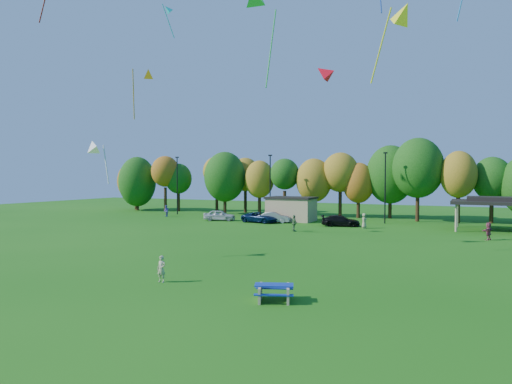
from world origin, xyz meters
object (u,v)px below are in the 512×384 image
at_px(car_b, 274,217).
at_px(car_d, 341,221).
at_px(kite_flyer, 161,269).
at_px(car_c, 260,217).
at_px(car_a, 220,215).
at_px(picnic_table, 274,291).

bearing_deg(car_b, car_d, -106.98).
distance_m(car_b, car_d, 8.92).
xyz_separation_m(kite_flyer, car_c, (-9.03, 32.62, -0.08)).
bearing_deg(car_d, car_b, 71.61).
bearing_deg(car_b, kite_flyer, 178.04).
xyz_separation_m(kite_flyer, car_a, (-15.10, 32.67, -0.03)).
bearing_deg(picnic_table, car_c, 94.61).
bearing_deg(car_d, car_c, 75.46).
bearing_deg(car_c, car_a, 98.49).
relative_size(kite_flyer, car_c, 0.31).
bearing_deg(picnic_table, car_a, 102.37).
bearing_deg(kite_flyer, car_a, 116.20).
bearing_deg(car_a, picnic_table, -165.04).
distance_m(kite_flyer, car_a, 35.99).
xyz_separation_m(car_a, car_c, (6.07, -0.04, -0.05)).
bearing_deg(kite_flyer, car_b, 103.79).
bearing_deg(car_a, kite_flyer, -174.04).
bearing_deg(car_a, car_b, -104.50).
relative_size(car_a, car_c, 0.88).
bearing_deg(car_d, kite_flyer, 161.45).
distance_m(picnic_table, car_d, 34.15).
distance_m(kite_flyer, car_b, 34.05).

